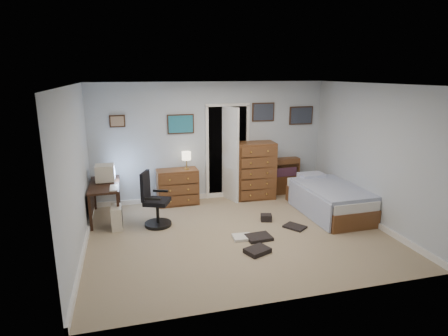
# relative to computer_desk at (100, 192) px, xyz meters

# --- Properties ---
(floor) EXTENTS (5.00, 4.00, 0.02)m
(floor) POSITION_rel_computer_desk_xyz_m (2.28, -1.33, -0.53)
(floor) COLOR gray
(floor) RESTS_ON ground
(computer_desk) EXTENTS (0.55, 1.17, 0.67)m
(computer_desk) POSITION_rel_computer_desk_xyz_m (0.00, 0.00, 0.00)
(computer_desk) COLOR black
(computer_desk) RESTS_ON floor
(crt_monitor) EXTENTS (0.35, 0.33, 0.32)m
(crt_monitor) POSITION_rel_computer_desk_xyz_m (0.10, 0.15, 0.32)
(crt_monitor) COLOR beige
(crt_monitor) RESTS_ON computer_desk
(keyboard) EXTENTS (0.14, 0.36, 0.02)m
(keyboard) POSITION_rel_computer_desk_xyz_m (0.26, -0.35, 0.17)
(keyboard) COLOR beige
(keyboard) RESTS_ON computer_desk
(pc_tower) EXTENTS (0.19, 0.38, 0.40)m
(pc_tower) POSITION_rel_computer_desk_xyz_m (0.28, -0.55, -0.32)
(pc_tower) COLOR beige
(pc_tower) RESTS_ON floor
(office_chair) EXTENTS (0.63, 0.63, 1.00)m
(office_chair) POSITION_rel_computer_desk_xyz_m (0.94, -0.60, -0.13)
(office_chair) COLOR black
(office_chair) RESTS_ON floor
(media_stack) EXTENTS (0.17, 0.17, 0.81)m
(media_stack) POSITION_rel_computer_desk_xyz_m (-0.04, 0.82, -0.11)
(media_stack) COLOR maroon
(media_stack) RESTS_ON floor
(low_dresser) EXTENTS (0.85, 0.44, 0.74)m
(low_dresser) POSITION_rel_computer_desk_xyz_m (1.50, 0.44, -0.15)
(low_dresser) COLOR brown
(low_dresser) RESTS_ON floor
(table_lamp) EXTENTS (0.19, 0.19, 0.36)m
(table_lamp) POSITION_rel_computer_desk_xyz_m (1.70, 0.44, 0.49)
(table_lamp) COLOR gold
(table_lamp) RESTS_ON low_dresser
(doorway) EXTENTS (0.96, 1.12, 2.05)m
(doorway) POSITION_rel_computer_desk_xyz_m (2.63, 0.94, 0.48)
(doorway) COLOR black
(doorway) RESTS_ON floor
(tall_dresser) EXTENTS (0.87, 0.54, 1.24)m
(tall_dresser) POSITION_rel_computer_desk_xyz_m (3.18, 0.42, 0.10)
(tall_dresser) COLOR brown
(tall_dresser) RESTS_ON floor
(headboard_bookcase) EXTENTS (0.92, 0.29, 0.82)m
(headboard_bookcase) POSITION_rel_computer_desk_xyz_m (3.82, 0.53, -0.09)
(headboard_bookcase) COLOR brown
(headboard_bookcase) RESTS_ON floor
(bed) EXTENTS (1.05, 1.90, 0.62)m
(bed) POSITION_rel_computer_desk_xyz_m (4.27, -0.83, -0.23)
(bed) COLOR brown
(bed) RESTS_ON floor
(wall_posters) EXTENTS (4.38, 0.04, 0.60)m
(wall_posters) POSITION_rel_computer_desk_xyz_m (2.85, 0.65, 1.23)
(wall_posters) COLOR #331E11
(wall_posters) RESTS_ON floor
(floor_clutter) EXTENTS (1.41, 1.46, 0.13)m
(floor_clutter) POSITION_rel_computer_desk_xyz_m (2.63, -1.58, -0.49)
(floor_clutter) COLOR black
(floor_clutter) RESTS_ON floor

